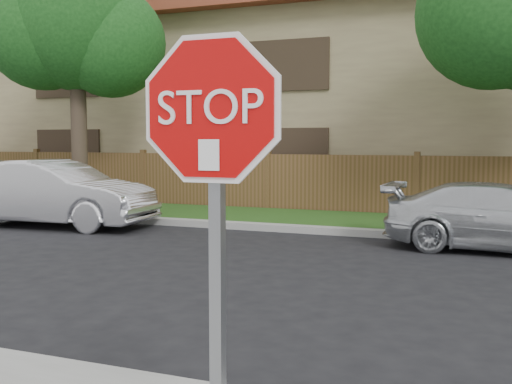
% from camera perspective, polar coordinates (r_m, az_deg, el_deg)
% --- Properties ---
extents(far_curb, '(70.00, 0.30, 0.15)m').
position_cam_1_polar(far_curb, '(12.54, 13.34, -3.96)').
color(far_curb, gray).
rests_on(far_curb, ground).
extents(grass_strip, '(70.00, 3.00, 0.12)m').
position_cam_1_polar(grass_strip, '(14.16, 14.26, -3.02)').
color(grass_strip, '#1E4714').
rests_on(grass_strip, ground).
extents(fence, '(70.00, 0.12, 1.60)m').
position_cam_1_polar(fence, '(15.66, 15.04, 0.44)').
color(fence, '#4F391C').
rests_on(fence, ground).
extents(apartment_building, '(35.20, 9.20, 7.20)m').
position_cam_1_polar(apartment_building, '(21.24, 16.89, 8.93)').
color(apartment_building, '#8A7956').
rests_on(apartment_building, ground).
extents(tree_left, '(4.80, 3.90, 7.78)m').
position_cam_1_polar(tree_left, '(17.65, -16.98, 15.31)').
color(tree_left, '#382B21').
rests_on(tree_left, ground).
extents(stop_sign, '(1.01, 0.13, 2.55)m').
position_cam_1_polar(stop_sign, '(2.93, -4.12, 1.60)').
color(stop_sign, gray).
rests_on(stop_sign, sidewalk_near).
extents(sedan_left, '(4.76, 1.96, 1.53)m').
position_cam_1_polar(sedan_left, '(14.51, -18.65, -0.13)').
color(sedan_left, silver).
rests_on(sedan_left, ground).
extents(sedan_right, '(4.24, 1.78, 1.22)m').
position_cam_1_polar(sedan_right, '(11.62, 22.55, -2.25)').
color(sedan_right, silver).
rests_on(sedan_right, ground).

